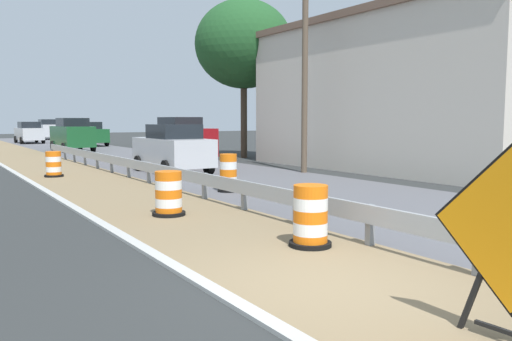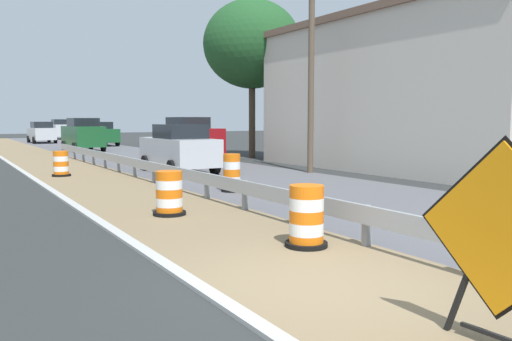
% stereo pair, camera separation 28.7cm
% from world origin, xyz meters
% --- Properties ---
extents(ground_plane, '(160.00, 160.00, 0.00)m').
position_xyz_m(ground_plane, '(0.00, 0.00, 0.00)').
color(ground_plane, '#2B2D2D').
extents(median_dirt_strip, '(3.42, 120.00, 0.01)m').
position_xyz_m(median_dirt_strip, '(0.51, 0.00, 0.00)').
color(median_dirt_strip, '#7F6B4C').
rests_on(median_dirt_strip, ground).
extents(curb_near_edge, '(0.20, 120.00, 0.11)m').
position_xyz_m(curb_near_edge, '(-1.30, 0.00, 0.00)').
color(curb_near_edge, '#ADADA8').
rests_on(curb_near_edge, ground).
extents(guardrail_median, '(0.18, 53.20, 0.71)m').
position_xyz_m(guardrail_median, '(1.99, 0.24, 0.52)').
color(guardrail_median, '#999EA3').
rests_on(guardrail_median, ground).
extents(traffic_barrel_nearest, '(0.72, 0.72, 1.04)m').
position_xyz_m(traffic_barrel_nearest, '(1.16, 1.76, 0.47)').
color(traffic_barrel_nearest, orange).
rests_on(traffic_barrel_nearest, ground).
extents(traffic_barrel_close, '(0.74, 0.74, 0.99)m').
position_xyz_m(traffic_barrel_close, '(0.28, 5.67, 0.44)').
color(traffic_barrel_close, orange).
rests_on(traffic_barrel_close, ground).
extents(traffic_barrel_mid, '(0.63, 0.63, 1.12)m').
position_xyz_m(traffic_barrel_mid, '(3.28, 8.28, 0.51)').
color(traffic_barrel_mid, orange).
rests_on(traffic_barrel_mid, ground).
extents(traffic_barrel_far, '(0.68, 0.68, 0.95)m').
position_xyz_m(traffic_barrel_far, '(-0.24, 15.26, 0.42)').
color(traffic_barrel_far, orange).
rests_on(traffic_barrel_far, ground).
extents(car_lead_near_lane, '(2.16, 4.81, 2.23)m').
position_xyz_m(car_lead_near_lane, '(4.21, 31.37, 1.12)').
color(car_lead_near_lane, '#195128').
rests_on(car_lead_near_lane, ground).
extents(car_trailing_near_lane, '(2.05, 4.67, 2.25)m').
position_xyz_m(car_trailing_near_lane, '(6.91, 19.59, 1.12)').
color(car_trailing_near_lane, maroon).
rests_on(car_trailing_near_lane, ground).
extents(car_lead_far_lane, '(2.01, 4.37, 1.94)m').
position_xyz_m(car_lead_far_lane, '(4.12, 14.26, 0.97)').
color(car_lead_far_lane, silver).
rests_on(car_lead_far_lane, ground).
extents(car_mid_far_lane, '(2.11, 4.57, 2.16)m').
position_xyz_m(car_mid_far_lane, '(7.09, 54.51, 1.08)').
color(car_mid_far_lane, silver).
rests_on(car_mid_far_lane, ground).
extents(car_trailing_far_lane, '(2.10, 4.35, 1.94)m').
position_xyz_m(car_trailing_far_lane, '(3.70, 45.41, 0.97)').
color(car_trailing_far_lane, silver).
rests_on(car_trailing_far_lane, ground).
extents(car_distant_a, '(2.11, 4.84, 1.94)m').
position_xyz_m(car_distant_a, '(7.09, 37.97, 0.97)').
color(car_distant_a, '#195128').
rests_on(car_distant_a, ground).
extents(roadside_shop_near, '(8.18, 14.02, 6.48)m').
position_xyz_m(roadside_shop_near, '(14.03, 10.67, 3.25)').
color(roadside_shop_near, beige).
rests_on(roadside_shop_near, ground).
extents(utility_pole_near, '(0.24, 1.80, 8.49)m').
position_xyz_m(utility_pole_near, '(8.61, 11.49, 4.40)').
color(utility_pole_near, brown).
rests_on(utility_pole_near, ground).
extents(tree_roadside, '(5.35, 5.35, 8.65)m').
position_xyz_m(tree_roadside, '(10.77, 19.72, 6.23)').
color(tree_roadside, '#4C3D2D').
rests_on(tree_roadside, ground).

